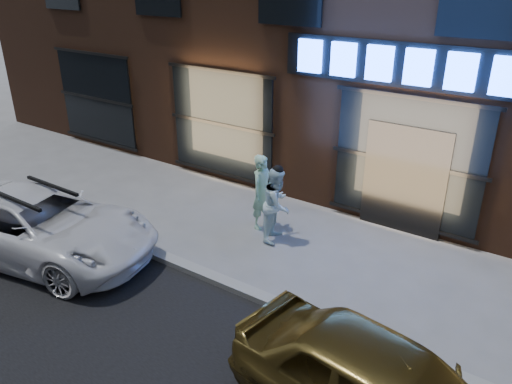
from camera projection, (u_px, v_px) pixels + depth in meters
ground at (315, 323)px, 8.27m from camera, size 90.00×90.00×0.00m
curb at (315, 320)px, 8.25m from camera, size 60.00×0.25×0.12m
man_bowtie at (263, 192)px, 10.99m from camera, size 0.47×0.66×1.71m
man_cap at (277, 204)px, 10.52m from camera, size 0.77×0.90×1.63m
white_suv at (41, 225)px, 9.96m from camera, size 5.18×3.16×1.34m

